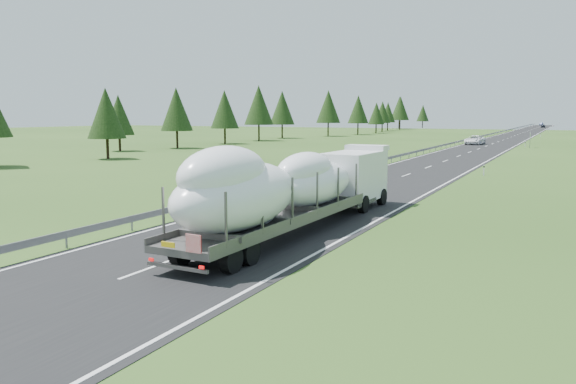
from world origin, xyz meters
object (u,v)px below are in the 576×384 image
at_px(distant_van, 475,140).
at_px(distant_car_dark, 543,126).
at_px(boat_truck, 291,185).
at_px(distant_car_blue, 541,124).
at_px(highway_sign, 530,137).

height_order(distant_van, distant_car_dark, distant_van).
xyz_separation_m(boat_truck, distant_car_blue, (-2.81, 289.82, -1.61)).
bearing_deg(boat_truck, distant_car_blue, 90.56).
height_order(highway_sign, distant_car_dark, highway_sign).
distance_m(highway_sign, distant_car_blue, 208.87).
bearing_deg(boat_truck, highway_sign, 86.31).
height_order(distant_car_dark, distant_car_blue, distant_car_dark).
height_order(highway_sign, distant_car_blue, highway_sign).
bearing_deg(highway_sign, boat_truck, -93.69).
relative_size(distant_van, distant_car_blue, 1.38).
xyz_separation_m(highway_sign, boat_truck, (-5.23, -81.10, 0.53)).
distance_m(highway_sign, boat_truck, 81.27).
relative_size(boat_truck, distant_car_blue, 4.51).
distance_m(boat_truck, distant_car_blue, 289.84).
bearing_deg(distant_van, boat_truck, -81.74).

